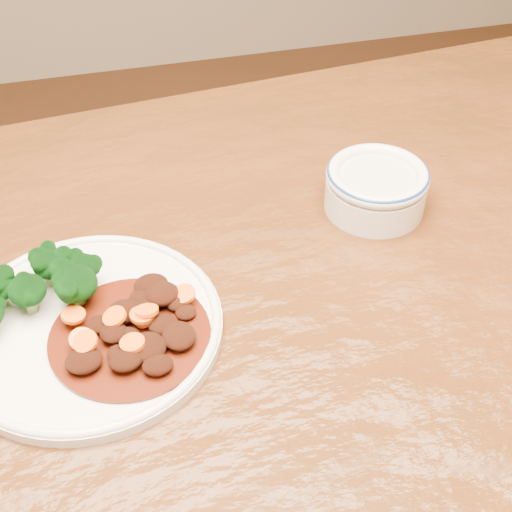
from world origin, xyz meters
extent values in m
cube|color=#4F240E|center=(0.00, 0.00, 0.73)|extent=(1.58, 1.04, 0.04)
cylinder|color=white|center=(-0.16, 0.02, 0.76)|extent=(0.26, 0.26, 0.01)
torus|color=white|center=(-0.16, 0.02, 0.76)|extent=(0.26, 0.26, 0.01)
cylinder|color=#75924B|center=(-0.16, 0.05, 0.77)|extent=(0.01, 0.01, 0.02)
ellipsoid|color=black|center=(-0.16, 0.05, 0.79)|extent=(0.04, 0.04, 0.03)
cylinder|color=#75924B|center=(-0.21, 0.05, 0.77)|extent=(0.01, 0.01, 0.02)
ellipsoid|color=black|center=(-0.21, 0.05, 0.79)|extent=(0.04, 0.04, 0.03)
cylinder|color=#75924B|center=(-0.19, 0.09, 0.77)|extent=(0.01, 0.01, 0.02)
ellipsoid|color=black|center=(-0.19, 0.09, 0.79)|extent=(0.04, 0.04, 0.03)
cylinder|color=#75924B|center=(-0.16, 0.07, 0.77)|extent=(0.01, 0.01, 0.02)
ellipsoid|color=black|center=(-0.16, 0.07, 0.79)|extent=(0.03, 0.03, 0.03)
cylinder|color=#75924B|center=(-0.24, 0.07, 0.77)|extent=(0.01, 0.01, 0.02)
cylinder|color=#481407|center=(-0.12, -0.01, 0.76)|extent=(0.15, 0.15, 0.00)
ellipsoid|color=black|center=(-0.12, -0.01, 0.77)|extent=(0.03, 0.02, 0.01)
ellipsoid|color=black|center=(-0.10, 0.03, 0.77)|extent=(0.03, 0.02, 0.01)
ellipsoid|color=black|center=(-0.14, -0.01, 0.77)|extent=(0.03, 0.03, 0.01)
ellipsoid|color=black|center=(-0.10, 0.02, 0.77)|extent=(0.03, 0.03, 0.01)
ellipsoid|color=black|center=(-0.13, -0.03, 0.77)|extent=(0.02, 0.02, 0.01)
ellipsoid|color=black|center=(-0.07, 0.02, 0.77)|extent=(0.02, 0.02, 0.01)
ellipsoid|color=black|center=(-0.06, 0.00, 0.77)|extent=(0.02, 0.02, 0.01)
ellipsoid|color=black|center=(-0.08, 0.03, 0.78)|extent=(0.03, 0.03, 0.02)
ellipsoid|color=black|center=(-0.09, 0.04, 0.78)|extent=(0.03, 0.03, 0.02)
ellipsoid|color=black|center=(-0.12, 0.02, 0.77)|extent=(0.03, 0.03, 0.02)
ellipsoid|color=black|center=(-0.11, -0.03, 0.77)|extent=(0.03, 0.04, 0.02)
ellipsoid|color=black|center=(-0.10, -0.06, 0.77)|extent=(0.03, 0.02, 0.01)
ellipsoid|color=black|center=(-0.09, -0.01, 0.77)|extent=(0.03, 0.03, 0.01)
ellipsoid|color=black|center=(-0.16, -0.04, 0.77)|extent=(0.03, 0.03, 0.02)
ellipsoid|color=black|center=(-0.15, 0.01, 0.77)|extent=(0.02, 0.02, 0.01)
ellipsoid|color=black|center=(-0.08, -0.03, 0.77)|extent=(0.03, 0.03, 0.02)
ellipsoid|color=black|center=(-0.13, -0.05, 0.78)|extent=(0.03, 0.03, 0.02)
ellipsoid|color=black|center=(-0.10, 0.04, 0.77)|extent=(0.03, 0.03, 0.01)
cylinder|color=#F5570D|center=(-0.16, -0.02, 0.78)|extent=(0.03, 0.03, 0.01)
cylinder|color=#F5570D|center=(-0.12, -0.03, 0.78)|extent=(0.03, 0.03, 0.01)
cylinder|color=#F5570D|center=(-0.13, 0.00, 0.78)|extent=(0.03, 0.03, 0.01)
cylinder|color=#F5570D|center=(-0.11, 0.00, 0.78)|extent=(0.03, 0.03, 0.01)
cylinder|color=#F5570D|center=(-0.10, 0.00, 0.77)|extent=(0.03, 0.03, 0.02)
cylinder|color=#F5570D|center=(-0.16, -0.01, 0.78)|extent=(0.02, 0.02, 0.01)
cylinder|color=#F5570D|center=(-0.06, 0.02, 0.78)|extent=(0.03, 0.03, 0.01)
cylinder|color=#F5570D|center=(-0.17, 0.02, 0.78)|extent=(0.03, 0.03, 0.01)
cylinder|color=#F5570D|center=(-0.10, 0.00, 0.78)|extent=(0.03, 0.03, 0.01)
cylinder|color=white|center=(0.18, 0.14, 0.77)|extent=(0.12, 0.12, 0.04)
cylinder|color=beige|center=(0.18, 0.14, 0.79)|extent=(0.09, 0.09, 0.01)
torus|color=white|center=(0.18, 0.14, 0.80)|extent=(0.12, 0.12, 0.02)
torus|color=navy|center=(0.18, 0.14, 0.80)|extent=(0.12, 0.12, 0.01)
camera|label=1|loc=(-0.12, -0.47, 1.28)|focal=50.00mm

